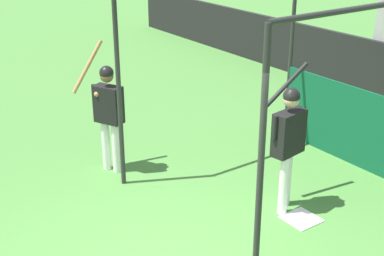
# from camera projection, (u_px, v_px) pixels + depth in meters

# --- Properties ---
(batting_cage) EXTENTS (3.09, 3.49, 2.99)m
(batting_cage) POSITION_uv_depth(u_px,v_px,m) (328.00, 96.00, 8.02)
(batting_cage) COLOR #282828
(batting_cage) RESTS_ON ground
(home_plate) EXTENTS (0.44, 0.44, 0.02)m
(home_plate) POSITION_uv_depth(u_px,v_px,m) (301.00, 219.00, 7.25)
(home_plate) COLOR white
(home_plate) RESTS_ON ground
(player_batter) EXTENTS (0.55, 0.92, 1.95)m
(player_batter) POSITION_uv_depth(u_px,v_px,m) (288.00, 137.00, 7.11)
(player_batter) COLOR white
(player_batter) RESTS_ON ground
(player_waiting) EXTENTS (0.65, 0.63, 2.05)m
(player_waiting) POSITION_uv_depth(u_px,v_px,m) (108.00, 109.00, 8.23)
(player_waiting) COLOR white
(player_waiting) RESTS_ON ground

